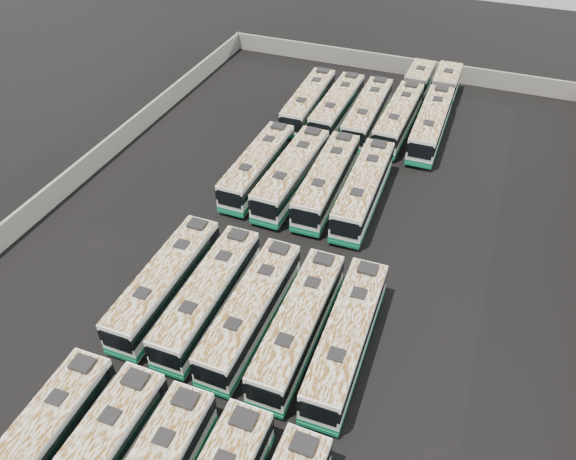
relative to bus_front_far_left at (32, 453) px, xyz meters
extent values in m
plane|color=black|center=(6.79, 22.93, -1.75)|extent=(140.00, 140.00, 0.00)
cube|color=slate|center=(6.79, 59.23, -0.65)|extent=(45.20, 0.30, 2.20)
cube|color=slate|center=(-15.51, 22.93, -0.65)|extent=(0.30, 73.20, 2.20)
cube|color=white|center=(0.00, 0.00, -0.02)|extent=(2.73, 12.07, 2.76)
cube|color=black|center=(0.00, 0.00, 0.44)|extent=(2.79, 12.13, 0.92)
cube|color=beige|center=(0.00, 0.00, 1.39)|extent=(2.67, 11.83, 0.07)
cube|color=black|center=(-0.05, 2.64, 1.49)|extent=(0.97, 0.97, 0.14)
cube|color=black|center=(-0.09, 5.05, 1.54)|extent=(1.32, 1.13, 0.26)
cylinder|color=black|center=(-1.14, 3.83, -1.25)|extent=(0.30, 1.01, 1.00)
cylinder|color=black|center=(1.00, 3.87, -1.25)|extent=(0.30, 1.01, 1.00)
cube|color=black|center=(3.47, 2.72, 1.60)|extent=(0.99, 0.99, 0.14)
cube|color=black|center=(3.49, 5.21, 1.65)|extent=(1.35, 1.15, 0.27)
cylinder|color=black|center=(2.37, 3.97, -1.23)|extent=(0.30, 1.04, 1.04)
cylinder|color=black|center=(4.59, 3.96, -1.23)|extent=(0.30, 1.04, 1.04)
cube|color=black|center=(6.83, 2.71, 1.53)|extent=(0.98, 0.98, 0.14)
cube|color=black|center=(6.78, 5.15, 1.58)|extent=(1.34, 1.14, 0.26)
cylinder|color=black|center=(5.72, 3.91, -1.24)|extent=(0.30, 1.02, 1.01)
cylinder|color=black|center=(7.89, 3.95, -1.24)|extent=(0.30, 1.02, 1.01)
cube|color=black|center=(10.35, 2.67, 1.61)|extent=(0.99, 0.99, 0.15)
cube|color=black|center=(10.35, 5.16, 1.66)|extent=(1.35, 1.14, 0.27)
cylinder|color=black|center=(9.24, 3.91, -1.23)|extent=(0.29, 1.04, 1.04)
cube|color=black|center=(13.87, 4.98, 1.59)|extent=(1.34, 1.14, 0.26)
cube|color=white|center=(-0.01, 13.97, 0.00)|extent=(2.55, 12.14, 2.78)
cube|color=#0D6747|center=(-0.01, 13.97, -1.02)|extent=(2.60, 12.19, 0.42)
cube|color=black|center=(-0.01, 13.97, 0.46)|extent=(2.61, 12.20, 0.93)
cube|color=black|center=(0.01, 7.88, 0.33)|extent=(2.23, 0.06, 1.47)
cube|color=#0D6747|center=(0.01, 7.88, -1.22)|extent=(2.53, 0.10, 0.28)
cube|color=beige|center=(-0.01, 13.97, 1.42)|extent=(2.50, 11.90, 0.07)
cube|color=black|center=(0.00, 11.30, 1.52)|extent=(0.96, 0.96, 0.14)
cube|color=black|center=(-0.01, 16.64, 1.52)|extent=(0.96, 0.96, 0.14)
cube|color=black|center=(-0.01, 19.07, 1.57)|extent=(1.32, 1.12, 0.26)
cylinder|color=black|center=(-1.08, 10.09, -1.24)|extent=(0.29, 1.01, 1.01)
cylinder|color=black|center=(1.08, 10.09, -1.24)|extent=(0.29, 1.01, 1.01)
cylinder|color=black|center=(-1.10, 17.86, -1.24)|extent=(0.29, 1.01, 1.01)
cylinder|color=black|center=(1.07, 17.86, -1.24)|extent=(0.29, 1.01, 1.01)
cube|color=white|center=(3.48, 13.95, 0.00)|extent=(2.59, 12.15, 2.78)
cube|color=#0D6747|center=(3.48, 13.95, -1.02)|extent=(2.64, 12.20, 0.42)
cube|color=black|center=(3.48, 13.95, 0.46)|extent=(2.65, 12.21, 0.93)
cube|color=black|center=(3.51, 7.86, 0.33)|extent=(2.23, 0.07, 1.47)
cube|color=#0D6747|center=(3.51, 7.86, -1.22)|extent=(2.53, 0.11, 0.28)
cube|color=beige|center=(3.48, 13.95, 1.42)|extent=(2.54, 11.91, 0.07)
cube|color=black|center=(3.49, 11.28, 1.52)|extent=(0.97, 0.97, 0.14)
cube|color=black|center=(3.46, 16.62, 1.52)|extent=(0.97, 0.97, 0.14)
cube|color=black|center=(3.45, 19.05, 1.57)|extent=(1.32, 1.12, 0.26)
cylinder|color=black|center=(2.42, 10.06, -1.24)|extent=(0.29, 1.01, 1.01)
cylinder|color=black|center=(4.58, 10.07, -1.24)|extent=(0.29, 1.01, 1.01)
cylinder|color=black|center=(2.38, 17.83, -1.24)|extent=(0.29, 1.01, 1.01)
cylinder|color=black|center=(4.54, 17.84, -1.24)|extent=(0.29, 1.01, 1.01)
cube|color=white|center=(6.86, 13.75, -0.01)|extent=(2.64, 12.09, 2.76)
cube|color=#0D6747|center=(6.86, 13.75, -1.02)|extent=(2.69, 12.14, 0.42)
cube|color=black|center=(6.86, 13.75, 0.44)|extent=(2.70, 12.15, 0.92)
cube|color=black|center=(6.80, 7.70, 0.31)|extent=(2.21, 0.08, 1.46)
cube|color=#0D6747|center=(6.80, 7.70, -1.23)|extent=(2.51, 0.13, 0.28)
cube|color=beige|center=(6.86, 13.75, 1.40)|extent=(2.59, 11.84, 0.07)
cube|color=black|center=(6.83, 11.10, 1.50)|extent=(0.96, 0.96, 0.14)
cube|color=black|center=(6.89, 16.40, 1.50)|extent=(0.96, 0.96, 0.14)
cube|color=black|center=(6.91, 18.82, 1.55)|extent=(1.32, 1.12, 0.26)
cylinder|color=black|center=(5.74, 9.90, -1.25)|extent=(0.29, 1.01, 1.01)
cylinder|color=black|center=(7.89, 9.88, -1.25)|extent=(0.29, 1.01, 1.01)
cylinder|color=black|center=(5.82, 17.62, -1.25)|extent=(0.29, 1.01, 1.01)
cylinder|color=black|center=(7.97, 17.60, -1.25)|extent=(0.29, 1.01, 1.01)
cube|color=white|center=(10.35, 13.73, 0.00)|extent=(2.61, 12.19, 2.79)
cube|color=#0D6747|center=(10.35, 13.73, -1.02)|extent=(2.66, 12.24, 0.43)
cube|color=black|center=(10.35, 13.73, 0.46)|extent=(2.67, 12.25, 0.93)
cube|color=black|center=(10.38, 7.62, 0.33)|extent=(2.23, 0.07, 1.47)
cube|color=#0D6747|center=(10.38, 7.62, -1.22)|extent=(2.54, 0.12, 0.28)
cube|color=beige|center=(10.35, 13.73, 1.43)|extent=(2.56, 11.94, 0.07)
cube|color=black|center=(10.36, 11.05, 1.53)|extent=(0.97, 0.97, 0.14)
cube|color=black|center=(10.33, 16.40, 1.53)|extent=(0.97, 0.97, 0.14)
cube|color=black|center=(10.32, 18.84, 1.58)|extent=(1.33, 1.12, 0.26)
cylinder|color=black|center=(9.28, 9.82, -1.24)|extent=(0.29, 1.02, 1.01)
cylinder|color=black|center=(11.46, 9.84, -1.24)|extent=(0.29, 1.02, 1.01)
cylinder|color=black|center=(9.24, 17.61, -1.24)|extent=(0.29, 1.02, 1.01)
cylinder|color=black|center=(11.41, 17.63, -1.24)|extent=(0.29, 1.02, 1.01)
cube|color=white|center=(13.64, 13.84, 0.02)|extent=(2.83, 12.33, 2.81)
cube|color=#0D6747|center=(13.64, 13.84, -1.01)|extent=(2.88, 12.38, 0.43)
cube|color=black|center=(13.64, 13.84, 0.48)|extent=(2.89, 12.40, 0.94)
cube|color=black|center=(13.78, 7.68, 0.35)|extent=(2.25, 0.11, 1.48)
cube|color=#0D6747|center=(13.78, 7.68, -1.22)|extent=(2.56, 0.16, 0.29)
cube|color=beige|center=(13.64, 13.84, 1.46)|extent=(2.77, 12.09, 0.07)
cube|color=black|center=(13.70, 11.14, 1.56)|extent=(0.99, 0.99, 0.14)
cube|color=black|center=(13.58, 16.54, 1.56)|extent=(0.99, 0.99, 0.14)
cube|color=black|center=(13.53, 19.00, 1.61)|extent=(1.35, 1.15, 0.27)
cylinder|color=black|center=(12.63, 9.89, -1.24)|extent=(0.31, 1.03, 1.02)
cylinder|color=black|center=(14.82, 9.94, -1.24)|extent=(0.31, 1.03, 1.02)
cylinder|color=black|center=(12.46, 17.74, -1.24)|extent=(0.31, 1.03, 1.02)
cylinder|color=black|center=(14.65, 17.79, -1.24)|extent=(0.31, 1.03, 1.02)
cube|color=white|center=(0.07, 30.40, -0.02)|extent=(2.58, 12.05, 2.76)
cube|color=#0D6747|center=(0.07, 30.40, -1.03)|extent=(2.63, 12.10, 0.42)
cube|color=black|center=(0.07, 30.40, 0.44)|extent=(2.64, 12.11, 0.92)
cube|color=black|center=(0.03, 24.36, 0.31)|extent=(2.21, 0.07, 1.45)
cube|color=#0D6747|center=(0.03, 24.36, -1.23)|extent=(2.51, 0.12, 0.28)
cube|color=beige|center=(0.07, 30.40, 1.39)|extent=(2.53, 11.81, 0.07)
cube|color=black|center=(0.05, 27.75, 1.49)|extent=(0.96, 0.96, 0.14)
cube|color=black|center=(0.09, 33.05, 1.49)|extent=(0.96, 0.96, 0.14)
cube|color=black|center=(0.10, 35.45, 1.54)|extent=(1.31, 1.11, 0.26)
cylinder|color=black|center=(-1.03, 26.55, -1.25)|extent=(0.29, 1.00, 1.00)
cylinder|color=black|center=(1.12, 26.54, -1.25)|extent=(0.29, 1.00, 1.00)
cylinder|color=black|center=(-0.98, 34.26, -1.25)|extent=(0.29, 1.00, 1.00)
cylinder|color=black|center=(1.17, 34.24, -1.25)|extent=(0.29, 1.00, 1.00)
cube|color=white|center=(3.51, 30.25, 0.06)|extent=(2.91, 12.61, 2.88)
cube|color=#0D6747|center=(3.51, 30.25, -0.99)|extent=(2.96, 12.67, 0.44)
cube|color=black|center=(3.51, 30.25, 0.53)|extent=(2.97, 12.68, 0.96)
cube|color=black|center=(3.36, 23.95, 0.40)|extent=(2.30, 0.11, 1.52)
cube|color=#0D6747|center=(3.36, 23.95, -1.20)|extent=(2.62, 0.16, 0.29)
cube|color=beige|center=(3.51, 30.25, 1.53)|extent=(2.85, 12.36, 0.07)
cube|color=black|center=(3.44, 27.48, 1.63)|extent=(1.02, 1.02, 0.15)
cube|color=black|center=(3.57, 33.01, 1.63)|extent=(1.02, 1.02, 0.15)
cube|color=black|center=(3.63, 35.52, 1.68)|extent=(1.39, 1.18, 0.27)
cylinder|color=black|center=(2.30, 26.26, -1.22)|extent=(0.32, 1.05, 1.05)
cylinder|color=black|center=(4.53, 26.20, -1.22)|extent=(0.32, 1.05, 1.05)
cylinder|color=black|center=(2.48, 34.29, -1.22)|extent=(0.32, 1.05, 1.05)
cylinder|color=black|center=(4.72, 34.24, -1.22)|extent=(0.32, 1.05, 1.05)
cube|color=white|center=(6.81, 30.45, 0.04)|extent=(2.85, 12.51, 2.86)
cube|color=#0D6747|center=(6.81, 30.45, -1.00)|extent=(2.90, 12.56, 0.44)
cube|color=black|center=(6.81, 30.45, 0.52)|extent=(2.91, 12.57, 0.96)
cube|color=black|center=(6.94, 24.20, 0.38)|extent=(2.29, 0.11, 1.51)
cube|color=#0D6747|center=(6.94, 24.20, -1.21)|extent=(2.60, 0.15, 0.29)
cube|color=beige|center=(6.81, 30.45, 1.50)|extent=(2.79, 12.26, 0.07)
cube|color=black|center=(6.87, 27.71, 1.61)|extent=(1.01, 1.01, 0.15)
cube|color=black|center=(6.76, 33.19, 1.61)|extent=(1.01, 1.01, 0.15)
cube|color=black|center=(6.71, 35.68, 1.66)|extent=(1.37, 1.17, 0.27)
cylinder|color=black|center=(5.78, 26.44, -1.23)|extent=(0.31, 1.04, 1.04)
cylinder|color=black|center=(8.00, 26.48, -1.23)|extent=(0.31, 1.04, 1.04)
cylinder|color=black|center=(5.62, 34.41, -1.23)|extent=(0.31, 1.04, 1.04)
cylinder|color=black|center=(7.84, 34.46, -1.23)|extent=(0.31, 1.04, 1.04)
cube|color=white|center=(10.24, 30.28, 0.06)|extent=(2.90, 12.60, 2.87)
cube|color=#0D6747|center=(10.24, 30.28, -1.00)|extent=(2.95, 12.65, 0.44)
cube|color=black|center=(10.24, 30.28, 0.53)|extent=(2.96, 12.66, 0.96)
cube|color=black|center=(10.39, 23.99, 0.39)|extent=(2.30, 0.11, 1.52)
cube|color=#0D6747|center=(10.39, 23.99, -1.20)|extent=(2.61, 0.16, 0.29)
cube|color=beige|center=(10.24, 30.28, 1.52)|extent=(2.84, 12.35, 0.07)
cube|color=black|center=(10.31, 27.52, 1.63)|extent=(1.02, 1.02, 0.15)
cube|color=black|center=(10.18, 33.04, 1.63)|extent=(1.02, 1.02, 0.15)
cube|color=black|center=(10.12, 35.55, 1.68)|extent=(1.38, 1.18, 0.27)
cylinder|color=black|center=(9.22, 26.24, -1.23)|extent=(0.32, 1.05, 1.05)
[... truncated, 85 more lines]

